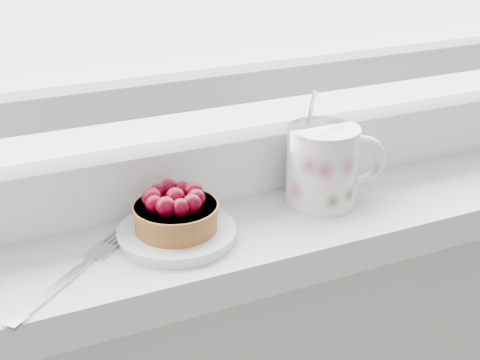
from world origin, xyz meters
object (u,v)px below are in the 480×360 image
floral_mug (325,164)px  raspberry_tart (176,211)px  fork (72,275)px  saucer (177,234)px

floral_mug → raspberry_tart: bearing=-176.7°
raspberry_tart → floral_mug: 0.18m
floral_mug → fork: 0.30m
floral_mug → saucer: bearing=-176.7°
raspberry_tart → fork: size_ratio=0.62×
saucer → raspberry_tart: bearing=134.2°
saucer → raspberry_tart: raspberry_tart is taller
raspberry_tart → fork: (-0.11, -0.03, -0.03)m
raspberry_tart → floral_mug: size_ratio=0.68×
fork → floral_mug: bearing=6.9°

